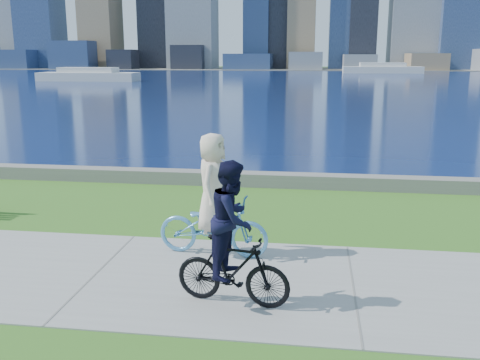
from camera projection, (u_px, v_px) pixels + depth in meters
The scene contains 9 objects.
ground at pixel (97, 274), 8.50m from camera, with size 320.00×320.00×0.00m, color #2E6119.
concrete_path at pixel (97, 273), 8.49m from camera, with size 80.00×3.50×0.02m, color gray.
seawall at pixel (188, 177), 14.43m from camera, with size 90.00×0.50×0.35m, color slate.
bay_water at pixel (293, 79), 77.91m from camera, with size 320.00×131.00×0.01m, color #0B1B48.
far_shore at pixel (304, 69), 133.81m from camera, with size 320.00×30.00×0.12m, color slate.
ferry_near at pixel (88, 75), 71.37m from camera, with size 13.29×3.80×1.80m.
ferry_far at pixel (382, 69), 102.27m from camera, with size 14.84×4.24×2.01m.
cyclist_woman at pixel (213, 211), 9.09m from camera, with size 0.87×1.99×2.12m.
cyclist_man at pixel (233, 245), 7.24m from camera, with size 0.73×1.68×2.03m.
Camera 1 is at (3.36, -7.54, 3.39)m, focal length 40.00 mm.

